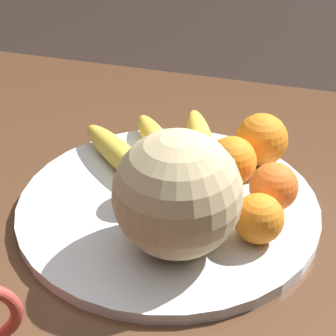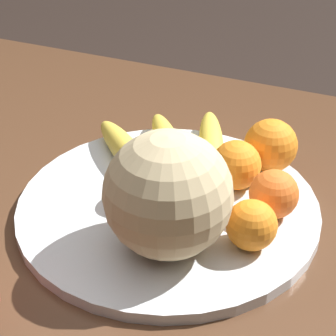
# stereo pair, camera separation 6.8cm
# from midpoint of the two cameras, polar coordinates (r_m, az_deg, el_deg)

# --- Properties ---
(kitchen_table) EXTENTS (1.39, 0.91, 0.74)m
(kitchen_table) POSITION_cam_midpoint_polar(r_m,az_deg,el_deg) (0.78, -1.96, -10.21)
(kitchen_table) COLOR #4C301E
(kitchen_table) RESTS_ON ground_plane
(fruit_bowl) EXTENTS (0.38, 0.38, 0.02)m
(fruit_bowl) POSITION_cam_midpoint_polar(r_m,az_deg,el_deg) (0.71, 2.74, -3.92)
(fruit_bowl) COLOR silver
(fruit_bowl) RESTS_ON kitchen_table
(melon) EXTENTS (0.14, 0.14, 0.14)m
(melon) POSITION_cam_midpoint_polar(r_m,az_deg,el_deg) (0.60, 3.25, -2.81)
(melon) COLOR #C6B284
(melon) RESTS_ON fruit_bowl
(banana_bunch) EXTENTS (0.23, 0.24, 0.04)m
(banana_bunch) POSITION_cam_midpoint_polar(r_m,az_deg,el_deg) (0.78, 2.55, 1.82)
(banana_bunch) COLOR #473819
(banana_bunch) RESTS_ON fruit_bowl
(orange_front_left) EXTENTS (0.07, 0.07, 0.07)m
(orange_front_left) POSITION_cam_midpoint_polar(r_m,az_deg,el_deg) (0.73, 9.61, 0.21)
(orange_front_left) COLOR orange
(orange_front_left) RESTS_ON fruit_bowl
(orange_front_right) EXTENTS (0.06, 0.06, 0.06)m
(orange_front_right) POSITION_cam_midpoint_polar(r_m,az_deg,el_deg) (0.70, 0.30, -1.41)
(orange_front_right) COLOR orange
(orange_front_right) RESTS_ON fruit_bowl
(orange_mid_center) EXTENTS (0.07, 0.07, 0.07)m
(orange_mid_center) POSITION_cam_midpoint_polar(r_m,az_deg,el_deg) (0.77, 12.89, 2.16)
(orange_mid_center) COLOR orange
(orange_mid_center) RESTS_ON fruit_bowl
(orange_back_left) EXTENTS (0.06, 0.06, 0.06)m
(orange_back_left) POSITION_cam_midpoint_polar(r_m,az_deg,el_deg) (0.69, 13.51, -2.68)
(orange_back_left) COLOR orange
(orange_back_left) RESTS_ON fruit_bowl
(orange_back_right) EXTENTS (0.06, 0.06, 0.06)m
(orange_back_right) POSITION_cam_midpoint_polar(r_m,az_deg,el_deg) (0.64, 11.55, -5.80)
(orange_back_right) COLOR orange
(orange_back_right) RESTS_ON fruit_bowl
(produce_tag) EXTENTS (0.10, 0.07, 0.00)m
(produce_tag) POSITION_cam_midpoint_polar(r_m,az_deg,el_deg) (0.74, 4.53, -1.81)
(produce_tag) COLOR white
(produce_tag) RESTS_ON fruit_bowl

